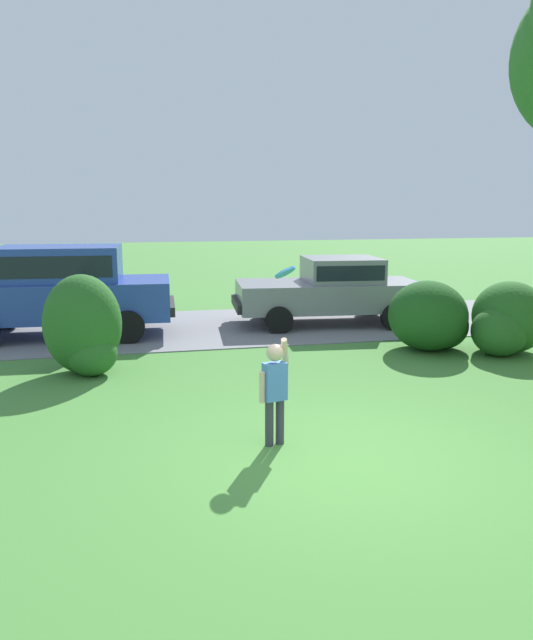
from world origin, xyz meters
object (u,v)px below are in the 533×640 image
at_px(parked_sedan, 332,288).
at_px(parked_suv, 61,286).
at_px(child_thrower, 275,386).
at_px(frisbee, 285,272).

distance_m(parked_sedan, parked_suv, 6.03).
xyz_separation_m(parked_sedan, parked_suv, (-6.03, -0.10, 0.23)).
relative_size(parked_sedan, child_thrower, 3.52).
xyz_separation_m(parked_suv, child_thrower, (3.04, -6.71, -0.36)).
bearing_deg(child_thrower, frisbee, 68.48).
bearing_deg(parked_suv, frisbee, -60.13).
distance_m(parked_sedan, child_thrower, 7.43).
xyz_separation_m(parked_sedan, frisbee, (-2.65, -5.97, 1.08)).
bearing_deg(parked_suv, parked_sedan, 0.90).
bearing_deg(frisbee, parked_sedan, 66.04).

